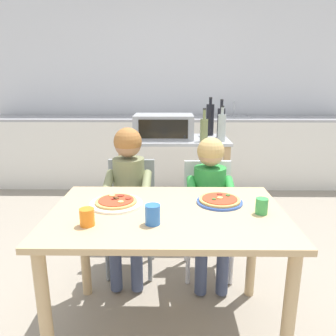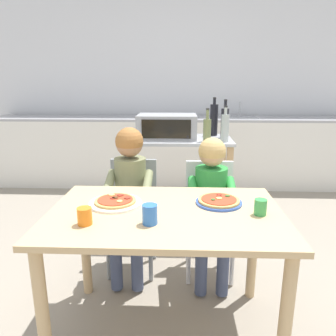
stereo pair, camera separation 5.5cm
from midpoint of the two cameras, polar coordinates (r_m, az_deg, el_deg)
The scene contains 19 objects.
ground_plane at distance 3.13m, azimuth 1.25°, elevation -11.21°, with size 12.52×12.52×0.00m, color gray.
back_wall_tiled at distance 4.74m, azimuth 1.84°, elevation 14.63°, with size 5.46×0.12×2.70m.
kitchen_counter at distance 4.43m, azimuth 1.70°, elevation 3.00°, with size 4.92×0.60×1.12m.
kitchen_island_cart at distance 2.96m, azimuth 2.18°, elevation -0.58°, with size 0.95×0.53×0.89m.
toaster_oven at distance 2.89m, azimuth 0.39°, elevation 7.34°, with size 0.52×0.35×0.21m.
bottle_clear_vinegar at distance 3.06m, azimuth 8.59°, elevation 8.45°, with size 0.07×0.07×0.35m.
bottle_tall_green_wine at distance 2.74m, azimuth 10.57°, elevation 7.01°, with size 0.07×0.07×0.30m.
bottle_slim_sauce at distance 2.74m, azimuth 7.47°, elevation 6.76°, with size 0.07×0.07×0.28m.
bottle_squat_spirits at distance 2.95m, azimuth 10.48°, elevation 7.90°, with size 0.07×0.07×0.34m.
dining_table at distance 1.73m, azimuth 0.51°, elevation -11.00°, with size 1.21×0.79×0.74m.
dining_chair_left at distance 2.44m, azimuth -5.58°, elevation -6.80°, with size 0.36×0.36×0.81m.
dining_chair_right at distance 2.40m, azimuth 7.93°, elevation -7.27°, with size 0.36×0.36×0.81m.
child_in_olive_shirt at distance 2.26m, azimuth -6.12°, elevation -3.07°, with size 0.32×0.42×1.06m.
child_in_green_shirt at distance 2.22m, azimuth 8.38°, elevation -4.48°, with size 0.32×0.42×1.00m.
pizza_plate_white at distance 1.79m, azimuth -8.37°, elevation -5.92°, with size 0.28×0.28×0.03m.
pizza_plate_blue_rimmed at distance 1.81m, azimuth 9.80°, elevation -5.79°, with size 0.25×0.25×0.03m.
drinking_cup_blue at distance 1.53m, azimuth -2.17°, elevation -8.16°, with size 0.07×0.07×0.09m, color blue.
drinking_cup_orange at distance 1.56m, azimuth -13.47°, elevation -8.25°, with size 0.07×0.07×0.08m, color orange.
drinking_cup_green at distance 1.70m, azimuth 16.86°, elevation -6.61°, with size 0.06×0.06×0.08m, color green.
Camera 2 is at (0.08, -1.55, 1.38)m, focal length 34.64 mm.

